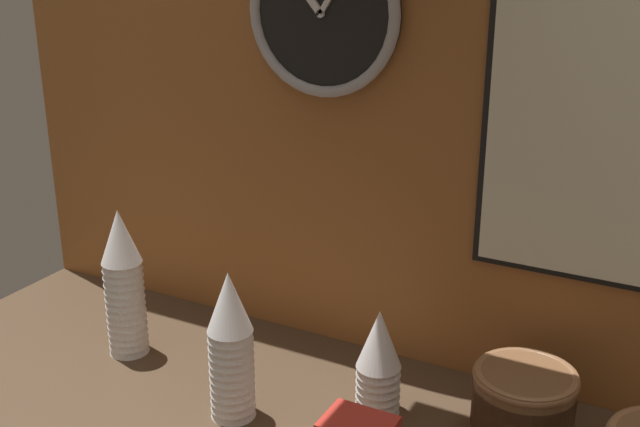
% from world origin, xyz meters
% --- Properties ---
extents(ground_plane, '(1.60, 0.56, 0.04)m').
position_xyz_m(ground_plane, '(0.00, 0.00, -0.02)').
color(ground_plane, '#4C3826').
extents(wall_tiled_back, '(1.60, 0.03, 1.05)m').
position_xyz_m(wall_tiled_back, '(0.00, 0.27, 0.53)').
color(wall_tiled_back, '#A3602D').
rests_on(wall_tiled_back, ground_plane).
extents(cup_stack_center_right, '(0.07, 0.07, 0.19)m').
position_xyz_m(cup_stack_center_right, '(0.09, 0.07, 0.09)').
color(cup_stack_center_right, white).
rests_on(cup_stack_center_right, ground_plane).
extents(cup_stack_left, '(0.07, 0.07, 0.28)m').
position_xyz_m(cup_stack_left, '(-0.41, 0.02, 0.14)').
color(cup_stack_left, white).
rests_on(cup_stack_left, ground_plane).
extents(cup_stack_center, '(0.07, 0.07, 0.26)m').
position_xyz_m(cup_stack_center, '(-0.12, -0.06, 0.13)').
color(cup_stack_center, white).
rests_on(cup_stack_center, ground_plane).
extents(bowl_stack_right, '(0.16, 0.16, 0.12)m').
position_xyz_m(bowl_stack_right, '(0.32, 0.10, 0.06)').
color(bowl_stack_right, brown).
rests_on(bowl_stack_right, ground_plane).
extents(wall_clock, '(0.28, 0.03, 0.28)m').
position_xyz_m(wall_clock, '(-0.10, 0.23, 0.62)').
color(wall_clock, black).
extents(menu_board, '(0.42, 0.01, 0.56)m').
position_xyz_m(menu_board, '(0.39, 0.24, 0.50)').
color(menu_board, black).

